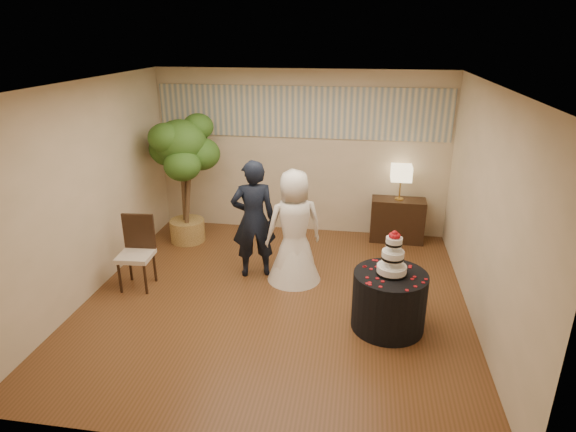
% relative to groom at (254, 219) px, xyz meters
% --- Properties ---
extents(floor, '(5.00, 5.00, 0.00)m').
position_rel_groom_xyz_m(floor, '(0.44, -0.67, -0.87)').
color(floor, brown).
rests_on(floor, ground).
extents(ceiling, '(5.00, 5.00, 0.00)m').
position_rel_groom_xyz_m(ceiling, '(0.44, -0.67, 1.93)').
color(ceiling, white).
rests_on(ceiling, wall_back).
extents(wall_back, '(5.00, 0.06, 2.80)m').
position_rel_groom_xyz_m(wall_back, '(0.44, 1.83, 0.53)').
color(wall_back, beige).
rests_on(wall_back, ground).
extents(wall_front, '(5.00, 0.06, 2.80)m').
position_rel_groom_xyz_m(wall_front, '(0.44, -3.17, 0.53)').
color(wall_front, beige).
rests_on(wall_front, ground).
extents(wall_left, '(0.06, 5.00, 2.80)m').
position_rel_groom_xyz_m(wall_left, '(-2.06, -0.67, 0.53)').
color(wall_left, beige).
rests_on(wall_left, ground).
extents(wall_right, '(0.06, 5.00, 2.80)m').
position_rel_groom_xyz_m(wall_right, '(2.94, -0.67, 0.53)').
color(wall_right, beige).
rests_on(wall_right, ground).
extents(mural_border, '(4.90, 0.02, 0.85)m').
position_rel_groom_xyz_m(mural_border, '(0.44, 1.81, 1.23)').
color(mural_border, '#AFB1A2').
rests_on(mural_border, wall_back).
extents(groom, '(0.73, 0.60, 1.73)m').
position_rel_groom_xyz_m(groom, '(0.00, 0.00, 0.00)').
color(groom, black).
rests_on(groom, floor).
extents(bride, '(1.03, 1.02, 1.63)m').
position_rel_groom_xyz_m(bride, '(0.59, -0.07, -0.05)').
color(bride, white).
rests_on(bride, floor).
extents(cake_table, '(0.92, 0.92, 0.72)m').
position_rel_groom_xyz_m(cake_table, '(1.88, -1.09, -0.51)').
color(cake_table, black).
rests_on(cake_table, floor).
extents(wedding_cake, '(0.35, 0.35, 0.55)m').
position_rel_groom_xyz_m(wedding_cake, '(1.88, -1.09, 0.13)').
color(wedding_cake, white).
rests_on(wedding_cake, cake_table).
extents(console, '(0.90, 0.41, 0.74)m').
position_rel_groom_xyz_m(console, '(2.13, 1.57, -0.50)').
color(console, black).
rests_on(console, floor).
extents(table_lamp, '(0.33, 0.33, 0.58)m').
position_rel_groom_xyz_m(table_lamp, '(2.13, 1.57, 0.16)').
color(table_lamp, beige).
rests_on(table_lamp, console).
extents(ficus_tree, '(1.37, 1.37, 2.18)m').
position_rel_groom_xyz_m(ficus_tree, '(-1.40, 1.01, 0.22)').
color(ficus_tree, '#2F581B').
rests_on(ficus_tree, floor).
extents(side_chair, '(0.49, 0.51, 1.02)m').
position_rel_groom_xyz_m(side_chair, '(-1.53, -0.63, -0.36)').
color(side_chair, black).
rests_on(side_chair, floor).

